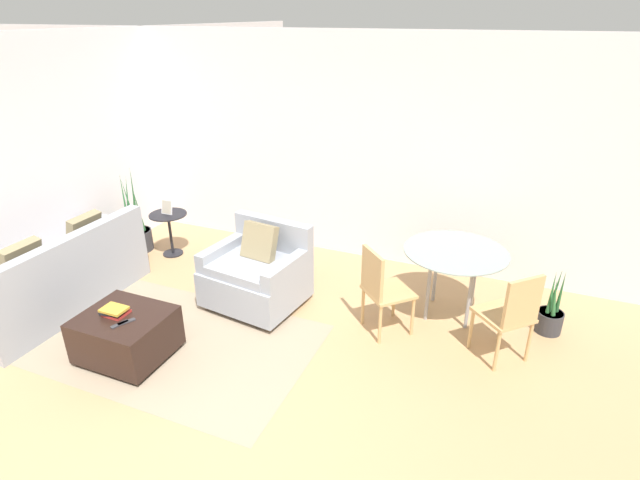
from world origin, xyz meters
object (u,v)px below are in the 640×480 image
object	(u,v)px
armchair	(257,274)
dining_chair_near_right	(512,312)
dining_table	(455,259)
tv_remote_primary	(120,324)
potted_plant_small	(550,316)
couch	(57,281)
tv_remote_secondary	(127,322)
dining_chair_near_left	(381,286)
side_table	(169,226)
ottoman	(126,334)
picture_frame	(167,207)
potted_plant	(137,234)
book_stack	(114,311)

from	to	relation	value
armchair	dining_chair_near_right	size ratio (longest dim) A/B	1.18
dining_table	armchair	bearing A→B (deg)	-163.61
tv_remote_primary	potted_plant_small	size ratio (longest dim) A/B	0.23
couch	armchair	xyz separation A→B (m)	(1.94, 0.88, 0.05)
tv_remote_secondary	dining_chair_near_left	size ratio (longest dim) A/B	0.17
side_table	potted_plant_small	size ratio (longest dim) A/B	0.81
ottoman	side_table	bearing A→B (deg)	117.19
armchair	picture_frame	distance (m)	1.78
ottoman	tv_remote_secondary	world-z (taller)	tv_remote_secondary
ottoman	dining_chair_near_left	distance (m)	2.41
armchair	dining_chair_near_left	bearing A→B (deg)	-0.68
picture_frame	potted_plant_small	size ratio (longest dim) A/B	0.27
dining_chair_near_right	ottoman	bearing A→B (deg)	-158.47
couch	dining_chair_near_left	xyz separation A→B (m)	(3.31, 0.87, 0.21)
potted_plant	dining_table	size ratio (longest dim) A/B	1.11
dining_chair_near_left	dining_chair_near_right	xyz separation A→B (m)	(1.19, 0.00, 0.00)
tv_remote_primary	dining_table	world-z (taller)	dining_table
potted_plant	tv_remote_secondary	bearing A→B (deg)	-50.36
tv_remote_secondary	book_stack	bearing A→B (deg)	162.59
tv_remote_primary	picture_frame	bearing A→B (deg)	117.55
armchair	dining_chair_near_right	xyz separation A→B (m)	(2.56, -0.02, 0.16)
dining_chair_near_right	dining_chair_near_left	bearing A→B (deg)	180.00
couch	tv_remote_secondary	xyz separation A→B (m)	(1.40, -0.47, 0.14)
potted_plant_small	dining_chair_near_left	bearing A→B (deg)	-157.56
tv_remote_primary	book_stack	bearing A→B (deg)	144.45
picture_frame	tv_remote_secondary	bearing A→B (deg)	-61.18
side_table	dining_table	world-z (taller)	dining_table
armchair	dining_chair_near_left	xyz separation A→B (m)	(1.37, -0.02, 0.16)
couch	side_table	size ratio (longest dim) A/B	3.46
dining_chair_near_left	dining_chair_near_right	size ratio (longest dim) A/B	1.00
potted_plant_small	dining_chair_near_right	bearing A→B (deg)	-120.24
side_table	picture_frame	bearing A→B (deg)	-90.00
book_stack	armchair	bearing A→B (deg)	60.73
tv_remote_secondary	dining_chair_near_right	world-z (taller)	dining_chair_near_right
potted_plant_small	armchair	bearing A→B (deg)	-167.88
armchair	potted_plant_small	bearing A→B (deg)	12.12
armchair	tv_remote_primary	size ratio (longest dim) A/B	6.60
armchair	potted_plant	bearing A→B (deg)	165.12
book_stack	tv_remote_primary	bearing A→B (deg)	-35.55
tv_remote_primary	picture_frame	distance (m)	2.31
potted_plant	potted_plant_small	world-z (taller)	potted_plant
book_stack	ottoman	bearing A→B (deg)	11.17
book_stack	potted_plant	world-z (taller)	potted_plant
tv_remote_primary	picture_frame	size ratio (longest dim) A/B	0.86
dining_table	dining_chair_near_right	world-z (taller)	dining_chair_near_right
couch	side_table	xyz separation A→B (m)	(0.30, 1.51, 0.10)
picture_frame	dining_table	world-z (taller)	picture_frame
tv_remote_primary	armchair	bearing A→B (deg)	67.75
armchair	potted_plant	size ratio (longest dim) A/B	0.92
potted_plant	armchair	bearing A→B (deg)	-14.88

